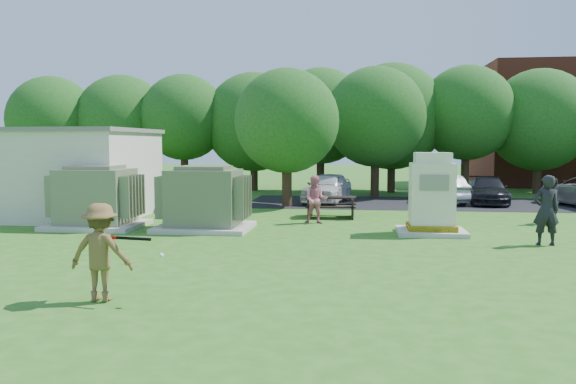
# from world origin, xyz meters

# --- Properties ---
(ground) EXTENTS (120.00, 120.00, 0.00)m
(ground) POSITION_xyz_m (0.00, 0.00, 0.00)
(ground) COLOR #2D6619
(ground) RESTS_ON ground
(service_building) EXTENTS (10.00, 5.00, 3.20)m
(service_building) POSITION_xyz_m (-11.00, 7.00, 1.60)
(service_building) COLOR beige
(service_building) RESTS_ON ground
(service_building_roof) EXTENTS (10.20, 5.20, 0.15)m
(service_building_roof) POSITION_xyz_m (-11.00, 7.00, 3.27)
(service_building_roof) COLOR slate
(service_building_roof) RESTS_ON service_building
(parking_strip) EXTENTS (20.00, 6.00, 0.01)m
(parking_strip) POSITION_xyz_m (7.00, 13.50, 0.01)
(parking_strip) COLOR #232326
(parking_strip) RESTS_ON ground
(transformer_left) EXTENTS (3.00, 2.40, 2.07)m
(transformer_left) POSITION_xyz_m (-6.50, 4.50, 0.97)
(transformer_left) COLOR beige
(transformer_left) RESTS_ON ground
(transformer_right) EXTENTS (3.00, 2.40, 2.07)m
(transformer_right) POSITION_xyz_m (-2.80, 4.50, 0.97)
(transformer_right) COLOR beige
(transformer_right) RESTS_ON ground
(generator_cabinet) EXTENTS (2.07, 1.69, 2.52)m
(generator_cabinet) POSITION_xyz_m (4.40, 4.51, 1.10)
(generator_cabinet) COLOR beige
(generator_cabinet) RESTS_ON ground
(picnic_table) EXTENTS (1.86, 1.39, 0.79)m
(picnic_table) POSITION_xyz_m (1.14, 8.01, 0.50)
(picnic_table) COLOR black
(picnic_table) RESTS_ON ground
(batter) EXTENTS (1.14, 0.66, 1.75)m
(batter) POSITION_xyz_m (-2.37, -3.78, 0.88)
(batter) COLOR brown
(batter) RESTS_ON ground
(person_by_generator) EXTENTS (0.72, 0.48, 1.94)m
(person_by_generator) POSITION_xyz_m (7.28, 2.94, 0.97)
(person_by_generator) COLOR black
(person_by_generator) RESTS_ON ground
(person_at_picnic) EXTENTS (0.82, 0.64, 1.68)m
(person_at_picnic) POSITION_xyz_m (0.69, 6.31, 0.84)
(person_at_picnic) COLOR #D47085
(person_at_picnic) RESTS_ON ground
(person_walking_right) EXTENTS (0.60, 1.01, 1.62)m
(person_walking_right) POSITION_xyz_m (8.87, 7.26, 0.81)
(person_walking_right) COLOR #232328
(person_walking_right) RESTS_ON ground
(car_white) EXTENTS (2.51, 4.44, 1.43)m
(car_white) POSITION_xyz_m (0.69, 13.39, 0.71)
(car_white) COLOR silver
(car_white) RESTS_ON ground
(car_silver_a) EXTENTS (2.00, 4.14, 1.31)m
(car_silver_a) POSITION_xyz_m (6.06, 13.88, 0.65)
(car_silver_a) COLOR #9F9FA3
(car_silver_a) RESTS_ON ground
(car_dark) EXTENTS (2.19, 4.35, 1.21)m
(car_dark) POSITION_xyz_m (8.12, 13.84, 0.61)
(car_dark) COLOR black
(car_dark) RESTS_ON ground
(batting_equipment) EXTENTS (1.11, 0.21, 0.35)m
(batting_equipment) POSITION_xyz_m (-1.78, -3.85, 1.10)
(batting_equipment) COLOR black
(batting_equipment) RESTS_ON ground
(tree_row) EXTENTS (41.30, 13.30, 7.30)m
(tree_row) POSITION_xyz_m (1.75, 18.50, 4.15)
(tree_row) COLOR #47301E
(tree_row) RESTS_ON ground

